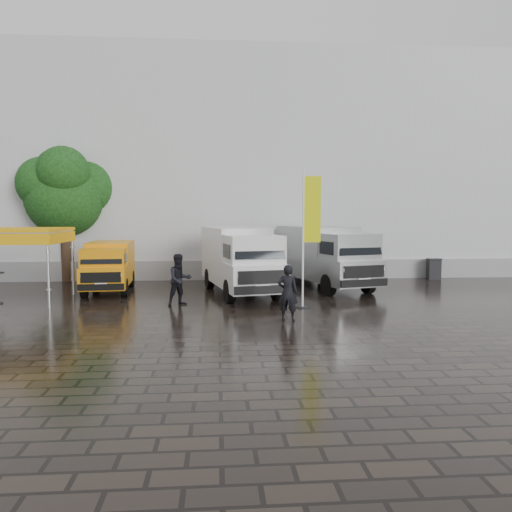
% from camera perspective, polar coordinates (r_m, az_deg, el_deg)
% --- Properties ---
extents(ground, '(120.00, 120.00, 0.00)m').
position_cam_1_polar(ground, '(18.13, 4.74, -5.87)').
color(ground, black).
rests_on(ground, ground).
extents(exhibition_hall, '(44.00, 16.00, 12.00)m').
position_cam_1_polar(exhibition_hall, '(34.05, 3.84, 9.19)').
color(exhibition_hall, silver).
rests_on(exhibition_hall, ground).
extents(hall_plinth, '(44.00, 0.15, 1.00)m').
position_cam_1_polar(hall_plinth, '(26.15, 6.31, -1.53)').
color(hall_plinth, gray).
rests_on(hall_plinth, ground).
extents(van_yellow, '(2.13, 4.76, 2.14)m').
position_cam_1_polar(van_yellow, '(22.51, -16.44, -1.23)').
color(van_yellow, orange).
rests_on(van_yellow, ground).
extents(van_white, '(3.41, 6.73, 2.79)m').
position_cam_1_polar(van_white, '(20.97, -1.83, -0.57)').
color(van_white, white).
rests_on(van_white, ground).
extents(van_silver, '(3.80, 6.77, 2.79)m').
position_cam_1_polar(van_silver, '(22.90, 7.94, -0.17)').
color(van_silver, '#9E9FA2').
rests_on(van_silver, ground).
extents(canopy_tent, '(3.25, 3.25, 2.83)m').
position_cam_1_polar(canopy_tent, '(21.01, -25.45, 2.41)').
color(canopy_tent, silver).
rests_on(canopy_tent, ground).
extents(flagpole, '(0.88, 0.50, 4.89)m').
position_cam_1_polar(flagpole, '(17.89, 5.98, 2.77)').
color(flagpole, black).
rests_on(flagpole, ground).
extents(tree, '(3.82, 3.93, 6.85)m').
position_cam_1_polar(tree, '(26.85, -21.17, 6.68)').
color(tree, black).
rests_on(tree, ground).
extents(wheelie_bin, '(0.73, 0.73, 1.08)m').
position_cam_1_polar(wheelie_bin, '(27.51, 19.65, -1.38)').
color(wheelie_bin, black).
rests_on(wheelie_bin, ground).
extents(person_front, '(0.76, 0.63, 1.78)m').
position_cam_1_polar(person_front, '(15.71, 3.66, -4.20)').
color(person_front, black).
rests_on(person_front, ground).
extents(person_tent, '(1.14, 1.05, 1.89)m').
position_cam_1_polar(person_tent, '(18.61, -8.72, -2.68)').
color(person_tent, black).
rests_on(person_tent, ground).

